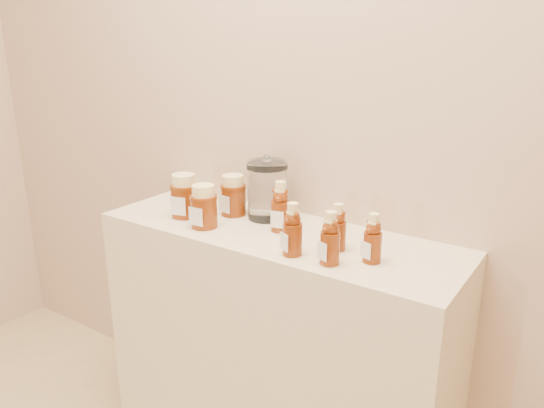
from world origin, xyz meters
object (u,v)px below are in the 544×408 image
Objects in this scene: bear_bottle_back_left at (280,203)px; bear_bottle_front_left at (293,226)px; display_table at (275,353)px; glass_canister at (267,188)px; honey_jar_left at (184,196)px.

bear_bottle_back_left reaches higher than bear_bottle_front_left.
display_table is 6.53× the size of bear_bottle_back_left.
display_table is 0.57m from bear_bottle_front_left.
bear_bottle_front_left is 0.81× the size of glass_canister.
bear_bottle_back_left is at bearing 156.87° from bear_bottle_front_left.
glass_canister is at bearing 128.13° from bear_bottle_back_left.
glass_canister is (-0.09, 0.09, 0.56)m from display_table.
display_table is at bearing -43.48° from glass_canister.
glass_canister is at bearing 160.70° from bear_bottle_front_left.
honey_jar_left is at bearing -165.51° from bear_bottle_front_left.
bear_bottle_back_left is 1.24× the size of honey_jar_left.
honey_jar_left is (-0.48, 0.07, -0.01)m from bear_bottle_front_left.
bear_bottle_front_left is (0.14, -0.13, 0.54)m from display_table.
bear_bottle_back_left reaches higher than honey_jar_left.
bear_bottle_back_left is (0.01, 0.01, 0.54)m from display_table.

